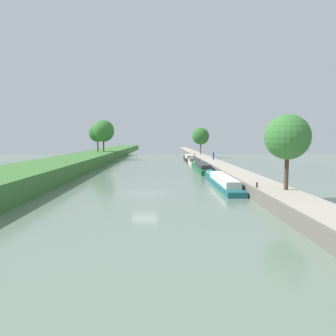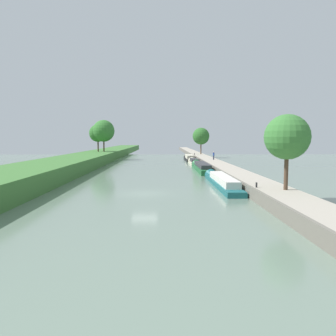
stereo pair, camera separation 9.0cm
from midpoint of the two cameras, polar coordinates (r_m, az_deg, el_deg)
The scene contains 14 objects.
ground_plane at distance 33.15m, azimuth -3.89°, elevation -4.35°, with size 160.00×160.00×0.00m, color slate.
right_towpath at distance 34.44m, azimuth 15.69°, elevation -3.28°, with size 3.47×260.00×1.05m.
stone_quay at distance 33.96m, azimuth 12.68°, elevation -3.29°, with size 0.25×260.00×1.10m.
narrowboat_teal at distance 39.08m, azimuth 9.08°, elevation -2.20°, with size 1.81×16.87×1.85m.
narrowboat_green at distance 56.83m, azimuth 5.71°, elevation 0.16°, with size 1.91×16.71×1.92m.
narrowboat_cream at distance 71.61m, azimuth 4.43°, elevation 1.09°, with size 1.84×10.16×1.77m.
narrowboat_black at distance 83.14m, azimuth 3.64°, elevation 1.71°, with size 2.07×13.08×2.10m.
tree_rightbank_near at distance 30.01m, azimuth 19.62°, elevation 4.94°, with size 3.81×3.81×6.38m.
tree_rightbank_midnear at distance 93.13m, azimuth 5.64°, elevation 5.39°, with size 4.61×4.61×7.24m.
tree_leftbank_downstream at distance 86.36m, azimuth -11.77°, elevation 5.78°, with size 4.33×4.33×6.75m.
tree_leftbank_upstream at distance 85.31m, azimuth -10.82°, elevation 6.20°, with size 5.39×5.39×7.85m.
person_walking at distance 69.17m, azimuth 7.77°, elevation 2.13°, with size 0.34×0.34×1.66m.
mooring_bollard_near at distance 30.93m, azimuth 14.84°, elevation -2.79°, with size 0.16×0.16×0.45m.
mooring_bollard_far at distance 88.70m, azimuth 4.55°, elevation 2.38°, with size 0.16×0.16×0.45m.
Camera 2 is at (1.79, -32.66, 5.42)m, focal length 35.98 mm.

